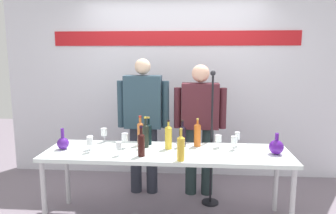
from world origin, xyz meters
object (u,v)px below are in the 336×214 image
object	(u,v)px
wine_glass_right_0	(218,139)
wine_glass_right_2	(237,136)
wine_bottle_4	(149,133)
display_table	(167,156)
wine_bottle_2	(141,143)
wine_bottle_7	(181,147)
presenter_right	(200,121)
wine_glass_left_4	(104,132)
decanter_blue_right	(276,147)
wine_bottle_6	(168,136)
wine_glass_left_1	(90,140)
wine_bottle_5	(146,135)
decanter_blue_left	(63,143)
wine_bottle_1	(182,135)
wine_glass_left_3	(125,137)
microphone_stand	(211,160)
wine_glass_right_1	(234,140)
wine_glass_left_2	(90,141)
wine_glass_left_0	(119,146)
wine_bottle_0	(197,134)
presenter_left	(143,117)
wine_bottle_3	(140,132)

from	to	relation	value
wine_glass_right_0	wine_glass_right_2	world-z (taller)	wine_glass_right_2
wine_bottle_4	display_table	bearing A→B (deg)	-46.05
wine_glass_right_0	wine_bottle_4	bearing A→B (deg)	175.05
wine_bottle_2	wine_bottle_7	world-z (taller)	wine_bottle_7
presenter_right	wine_glass_left_4	xyz separation A→B (m)	(-1.09, -0.40, -0.06)
decanter_blue_right	wine_bottle_6	bearing A→B (deg)	174.71
decanter_blue_right	wine_glass_left_1	world-z (taller)	decanter_blue_right
wine_bottle_5	wine_bottle_7	size ratio (longest dim) A/B	1.07
display_table	wine_glass_right_0	distance (m)	0.58
decanter_blue_left	presenter_right	distance (m)	1.61
wine_bottle_1	wine_bottle_2	xyz separation A→B (m)	(-0.39, -0.36, 0.00)
wine_bottle_2	wine_glass_left_4	distance (m)	0.69
wine_bottle_7	wine_bottle_4	bearing A→B (deg)	126.18
wine_bottle_6	wine_glass_left_3	bearing A→B (deg)	-178.27
wine_glass_left_1	microphone_stand	xyz separation A→B (m)	(1.28, 0.44, -0.34)
wine_bottle_1	wine_bottle_6	bearing A→B (deg)	-146.09
wine_bottle_7	wine_glass_right_1	distance (m)	0.66
decanter_blue_left	wine_bottle_1	xyz separation A→B (m)	(1.25, 0.20, 0.06)
wine_bottle_2	wine_glass_left_2	distance (m)	0.55
wine_glass_left_0	wine_glass_left_3	size ratio (longest dim) A/B	0.87
wine_bottle_4	microphone_stand	size ratio (longest dim) A/B	0.20
wine_bottle_0	wine_glass_left_2	size ratio (longest dim) A/B	1.92
wine_bottle_1	wine_glass_right_0	bearing A→B (deg)	-2.50
wine_glass_right_0	display_table	bearing A→B (deg)	-163.01
wine_bottle_6	wine_glass_left_1	world-z (taller)	wine_bottle_6
decanter_blue_right	wine_bottle_0	distance (m)	0.82
wine_bottle_7	wine_glass_left_2	size ratio (longest dim) A/B	1.94
wine_glass_left_3	wine_glass_right_0	size ratio (longest dim) A/B	1.17
wine_bottle_7	wine_glass_left_4	xyz separation A→B (m)	(-0.90, 0.57, -0.02)
wine_bottle_1	wine_glass_left_1	world-z (taller)	wine_bottle_1
presenter_left	wine_glass_left_4	size ratio (longest dim) A/B	10.61
decanter_blue_right	wine_bottle_3	size ratio (longest dim) A/B	0.66
display_table	microphone_stand	size ratio (longest dim) A/B	1.60
decanter_blue_right	wine_bottle_4	xyz separation A→B (m)	(-1.32, 0.25, 0.05)
display_table	wine_glass_left_1	distance (m)	0.82
wine_glass_left_1	wine_glass_left_2	xyz separation A→B (m)	(0.02, -0.09, 0.01)
wine_glass_right_1	microphone_stand	distance (m)	0.51
wine_glass_left_0	wine_glass_right_2	bearing A→B (deg)	19.19
wine_bottle_0	wine_bottle_4	bearing A→B (deg)	177.39
wine_bottle_1	wine_glass_left_0	xyz separation A→B (m)	(-0.61, -0.36, -0.02)
decanter_blue_left	wine_glass_left_4	world-z (taller)	decanter_blue_left
decanter_blue_right	wine_bottle_4	size ratio (longest dim) A/B	0.70
decanter_blue_left	wine_bottle_0	bearing A→B (deg)	8.95
wine_glass_left_0	wine_bottle_0	bearing A→B (deg)	26.71
display_table	wine_glass_left_1	size ratio (longest dim) A/B	17.12
presenter_right	wine_glass_left_0	bearing A→B (deg)	-132.82
decanter_blue_right	wine_glass_left_3	distance (m)	1.55
display_table	wine_glass_left_2	bearing A→B (deg)	-172.90
wine_bottle_6	wine_bottle_2	bearing A→B (deg)	-132.99
wine_bottle_7	wine_bottle_1	bearing A→B (deg)	90.12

